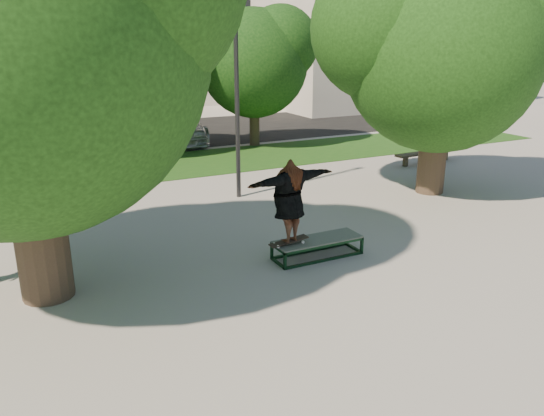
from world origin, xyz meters
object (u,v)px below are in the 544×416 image
lamppost (237,79)px  car_grey (91,123)px  bench (426,153)px  tree_right (438,41)px  car_dark (80,123)px  grind_box (317,248)px  tree_left (3,18)px  car_silver_b (172,124)px

lamppost → car_grey: size_ratio=1.08×
bench → car_grey: bearing=131.5°
lamppost → bench: size_ratio=2.28×
bench → car_grey: car_grey is taller
tree_right → car_grey: bearing=120.2°
tree_right → car_dark: (-7.59, 12.34, -3.28)m
car_dark → grind_box: bearing=-72.8°
lamppost → grind_box: (-0.27, -4.58, -2.96)m
tree_left → bench: bearing=20.6°
tree_right → car_silver_b: (-4.11, 10.83, -3.36)m
tree_right → grind_box: (-5.19, -2.66, -3.90)m
tree_left → car_grey: (3.02, 14.34, -3.64)m
tree_right → lamppost: size_ratio=1.07×
car_grey → grind_box: bearing=-90.8°
lamppost → car_silver_b: lamppost is taller
grind_box → car_grey: 15.15m
lamppost → grind_box: lamppost is taller
tree_left → tree_right: (10.21, 1.99, -0.33)m
tree_left → car_dark: 15.01m
tree_left → grind_box: 6.60m
car_dark → bench: bearing=-35.0°
grind_box → bench: bench is taller
car_silver_b → tree_left: bearing=-111.9°
car_grey → car_dark: bearing=172.2°
grind_box → car_grey: bearing=97.6°
bench → car_silver_b: size_ratio=0.53×
tree_left → car_dark: size_ratio=1.44×
grind_box → tree_right: bearing=27.2°
tree_left → car_grey: 15.10m
car_dark → car_grey: (0.41, 0.00, -0.03)m
bench → car_silver_b: 10.45m
car_dark → lamppost: bearing=-67.5°
tree_right → grind_box: bearing=-152.8°
grind_box → car_dark: bearing=99.1°
tree_right → car_dark: size_ratio=1.32×
bench → car_dark: size_ratio=0.54×
car_dark → car_silver_b: bearing=-15.3°
lamppost → bench: 8.06m
tree_left → bench: (12.79, 4.81, -4.08)m
tree_left → tree_right: tree_left is taller
lamppost → car_grey: 10.93m
grind_box → car_silver_b: (1.08, 13.50, 0.55)m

